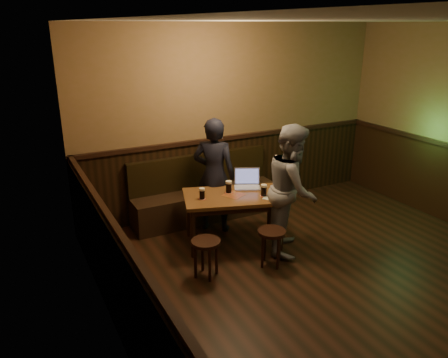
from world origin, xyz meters
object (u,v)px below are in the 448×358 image
pint_mid (229,187)px  bench (204,198)px  pint_left (202,194)px  stool_right (272,237)px  pint_right (264,190)px  person_suit (214,175)px  person_grey (292,189)px  laptop (247,182)px  pub_table (234,201)px  stool_left (206,248)px

pint_mid → bench: bearing=88.4°
pint_left → stool_right: bearing=-54.4°
pint_right → bench: bearing=105.9°
bench → person_suit: size_ratio=1.37×
person_grey → pint_mid: bearing=85.4°
pint_mid → laptop: laptop is taller
bench → pub_table: 0.97m
stool_right → person_grey: 0.69m
stool_left → laptop: (0.98, 0.75, 0.39)m
pint_right → pint_mid: bearing=138.3°
bench → pub_table: size_ratio=1.52×
bench → stool_right: size_ratio=4.79×
stool_right → pub_table: bearing=100.4°
pint_right → stool_right: bearing=-111.1°
stool_right → pint_right: (0.19, 0.50, 0.40)m
stool_left → laptop: size_ratio=1.05×
bench → stool_right: bench is taller
pint_left → person_grey: (1.00, -0.52, 0.06)m
pint_mid → laptop: (0.33, 0.08, -0.02)m
laptop → person_suit: bearing=162.2°
laptop → person_suit: person_suit is taller
pint_left → pint_right: bearing=-19.9°
stool_left → pub_table: bearing=40.4°
pint_left → person_grey: person_grey is taller
stool_left → person_grey: size_ratio=0.28×
laptop → pint_right: bearing=-61.1°
laptop → bench: bearing=138.3°
pub_table → laptop: size_ratio=3.34×
person_suit → laptop: bearing=174.7°
pub_table → person_suit: bearing=111.9°
stool_left → pint_mid: pint_mid is taller
stool_right → person_suit: (-0.16, 1.21, 0.44)m
stool_right → laptop: laptop is taller
bench → pint_mid: bearing=-91.6°
laptop → stool_left: bearing=-116.2°
stool_left → person_suit: person_suit is taller
pint_right → pub_table: bearing=147.3°
laptop → person_grey: (0.28, -0.64, 0.07)m
person_suit → person_grey: bearing=161.0°
pint_right → person_suit: person_suit is taller
pint_mid → person_grey: size_ratio=0.10×
pub_table → person_grey: bearing=-20.6°
bench → person_grey: size_ratio=1.34×
stool_left → pint_right: (0.99, 0.37, 0.40)m
person_grey → laptop: bearing=61.7°
pint_left → pint_right: (0.74, -0.27, 0.00)m
pint_mid → person_suit: size_ratio=0.10×
bench → stool_right: (0.13, -1.63, 0.06)m
pub_table → laptop: (0.30, 0.18, 0.15)m
pint_mid → pub_table: bearing=-77.5°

